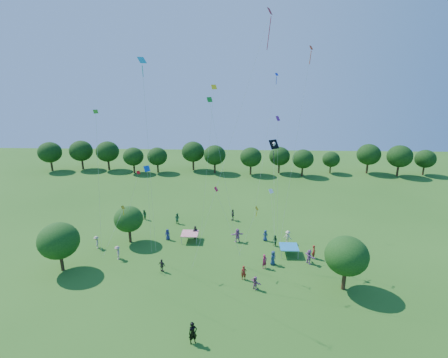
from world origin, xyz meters
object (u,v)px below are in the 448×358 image
near_tree_north (129,219)px  near_tree_east (347,256)px  near_tree_west (59,241)px  tent_blue (289,247)px  pirate_kite (274,147)px  red_high_kite (253,70)px  man_in_black (193,333)px  tent_red_stripe (190,234)px

near_tree_north → near_tree_east: 26.88m
near_tree_west → near_tree_north: size_ratio=1.14×
near_tree_west → tent_blue: bearing=10.1°
near_tree_north → pirate_kite: bearing=-9.2°
near_tree_north → red_high_kite: size_ratio=0.19×
near_tree_west → near_tree_north: near_tree_west is taller
near_tree_west → man_in_black: size_ratio=2.85×
near_tree_west → pirate_kite: pirate_kite is taller
near_tree_east → man_in_black: near_tree_east is taller
near_tree_east → tent_red_stripe: near_tree_east is taller
near_tree_west → near_tree_north: 9.09m
near_tree_north → man_in_black: (10.57, -17.70, -2.29)m
tent_red_stripe → near_tree_north: bearing=-174.7°
tent_red_stripe → man_in_black: (2.73, -18.42, -0.04)m
near_tree_east → near_tree_north: bearing=159.3°
pirate_kite → red_high_kite: bearing=-130.8°
tent_red_stripe → near_tree_west: bearing=-149.7°
near_tree_north → near_tree_east: (25.14, -9.51, 0.54)m
near_tree_east → tent_blue: near_tree_east is taller
tent_blue → man_in_black: size_ratio=1.10×
near_tree_east → red_high_kite: bearing=160.0°
near_tree_north → tent_red_stripe: size_ratio=2.27×
near_tree_west → near_tree_east: 30.84m
man_in_black → red_high_kite: size_ratio=0.08×
near_tree_east → man_in_black: 16.95m
near_tree_west → man_in_black: bearing=-33.1°
near_tree_north → tent_blue: 20.75m
tent_red_stripe → man_in_black: 18.62m
near_tree_north → man_in_black: 20.75m
near_tree_east → near_tree_west: bearing=175.6°
tent_red_stripe → tent_blue: 13.04m
near_tree_north → pirate_kite: pirate_kite is taller
tent_blue → red_high_kite: size_ratio=0.08×
near_tree_west → tent_blue: (26.08, 4.65, -2.65)m
red_high_kite → near_tree_north: bearing=158.8°
near_tree_west → tent_red_stripe: near_tree_west is taller
tent_red_stripe → pirate_kite: 16.60m
tent_red_stripe → red_high_kite: 23.01m
near_tree_north → red_high_kite: (15.45, -5.99, 18.40)m
near_tree_west → red_high_kite: red_high_kite is taller
near_tree_east → man_in_black: (-14.57, -8.19, -2.84)m
near_tree_west → tent_red_stripe: (13.45, 7.87, -2.65)m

